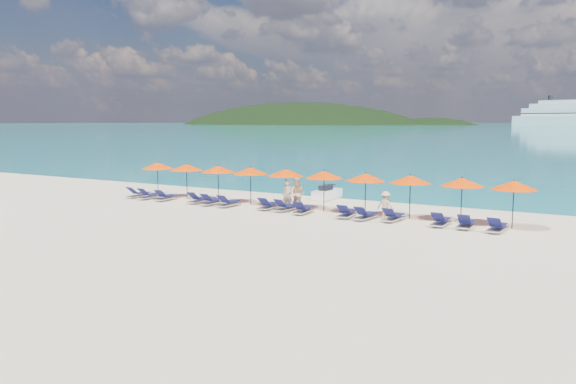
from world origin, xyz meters
The scene contains 32 objects.
ground centered at (0.00, 0.00, 0.00)m, with size 1400.00×1400.00×0.00m, color beige.
headland_main centered at (-300.00, 540.00, -38.00)m, with size 374.00×242.00×126.50m.
headland_small centered at (-150.00, 560.00, -35.00)m, with size 162.00×126.00×85.50m.
jetski centered at (-0.78, 9.26, 0.36)m, with size 1.01×2.51×0.89m.
beachgoer_a centered at (-0.79, 4.32, 0.83)m, with size 0.60×0.40×1.65m, color tan.
beachgoer_b centered at (-0.20, 4.37, 0.92)m, with size 0.89×0.51×1.84m, color tan.
beachgoer_c centered at (4.97, 4.24, 0.71)m, with size 0.92×0.43×1.42m, color tan.
umbrella_0 centered at (-10.95, 4.86, 2.02)m, with size 2.10×2.10×2.28m.
umbrella_1 centered at (-8.50, 4.88, 2.02)m, with size 2.10×2.10×2.28m.
umbrella_2 centered at (-6.00, 4.85, 2.02)m, with size 2.10×2.10×2.28m.
umbrella_3 centered at (-3.67, 4.92, 2.02)m, with size 2.10×2.10×2.28m.
umbrella_4 centered at (-1.25, 4.91, 2.02)m, with size 2.10×2.10×2.28m.
umbrella_5 centered at (1.16, 4.93, 2.02)m, with size 2.10×2.10×2.28m.
umbrella_6 centered at (3.64, 4.81, 2.02)m, with size 2.10×2.10×2.28m.
umbrella_7 centered at (5.98, 4.98, 2.02)m, with size 2.10×2.10×2.28m.
umbrella_8 centered at (8.54, 4.96, 2.02)m, with size 2.10×2.10×2.28m.
umbrella_9 centered at (10.91, 4.80, 2.02)m, with size 2.10×2.10×2.28m.
lounger_0 centered at (-11.59, 3.75, 0.24)m, with size 0.79×1.75×0.66m.
lounger_1 centered at (-10.49, 3.59, 0.24)m, with size 0.65×1.71×0.66m.
lounger_2 centered at (-9.15, 3.60, 0.24)m, with size 0.78×1.75×0.66m.
lounger_3 centered at (-6.66, 3.76, 0.24)m, with size 0.66×1.71×0.66m.
lounger_4 centered at (-5.52, 3.56, 0.24)m, with size 0.65×1.71×0.66m.
lounger_5 centered at (-4.28, 3.53, 0.24)m, with size 0.62×1.70×0.66m.
lounger_6 centered at (-1.76, 3.84, 0.24)m, with size 0.73×1.74×0.66m.
lounger_7 centered at (-0.61, 3.79, 0.24)m, with size 0.75×1.74×0.66m.
lounger_8 centered at (0.61, 3.54, 0.24)m, with size 0.76×1.75×0.66m.
lounger_9 centered at (3.11, 3.63, 0.24)m, with size 0.75×1.74×0.66m.
lounger_10 centered at (4.18, 3.54, 0.24)m, with size 0.78×1.75×0.66m.
lounger_11 centered at (5.54, 3.80, 0.24)m, with size 0.76×1.75×0.66m.
lounger_12 centered at (7.90, 3.75, 0.24)m, with size 0.66×1.71×0.66m.
lounger_13 centered at (9.06, 3.78, 0.24)m, with size 0.69×1.72×0.66m.
lounger_14 centered at (10.45, 3.60, 0.24)m, with size 0.71×1.73×0.66m.
Camera 1 is at (14.76, -22.39, 4.97)m, focal length 35.00 mm.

